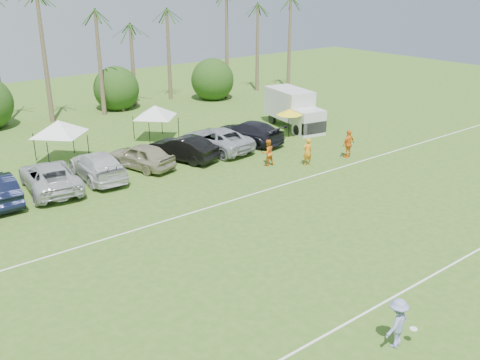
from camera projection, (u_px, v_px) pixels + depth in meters
ground at (436, 321)px, 20.17m from camera, size 120.00×120.00×0.00m
field_lines at (291, 243)px, 26.06m from camera, size 80.00×12.10×0.01m
palm_tree_4 at (3, 38)px, 43.15m from camera, size 2.40×2.40×8.90m
palm_tree_5 at (51, 25)px, 45.14m from camera, size 2.40×2.40×9.90m
palm_tree_6 at (95, 12)px, 47.14m from camera, size 2.40×2.40×10.90m
palm_tree_7 at (135, 1)px, 49.14m from camera, size 2.40×2.40×11.90m
palm_tree_8 at (182, 27)px, 52.94m from camera, size 2.40×2.40×8.90m
palm_tree_9 at (222, 16)px, 55.51m from camera, size 2.40×2.40×9.90m
palm_tree_10 at (259, 5)px, 58.08m from camera, size 2.40×2.40×10.90m
bush_tree_2 at (117, 91)px, 51.67m from camera, size 4.00×4.00×4.00m
bush_tree_3 at (203, 79)px, 57.43m from camera, size 4.00×4.00×4.00m
sideline_player_a at (307, 152)px, 36.52m from camera, size 0.77×0.57×1.92m
sideline_player_b at (268, 153)px, 36.48m from camera, size 0.97×0.81×1.83m
sideline_player_c at (348, 144)px, 38.04m from camera, size 1.21×0.56×2.01m
box_truck at (294, 108)px, 45.34m from camera, size 3.43×6.52×3.20m
canopy_tent_left at (58, 120)px, 36.46m from camera, size 4.30×4.30×3.49m
canopy_tent_right at (155, 105)px, 41.53m from camera, size 4.01×4.01×3.25m
market_umbrella at (289, 112)px, 42.63m from camera, size 2.05×2.05×2.28m
frisbee_player at (397, 323)px, 18.51m from camera, size 1.33×0.89×1.88m
parked_car_2 at (50, 177)px, 32.27m from camera, size 3.59×6.47×1.71m
parked_car_3 at (98, 166)px, 34.16m from camera, size 2.85×6.07×1.71m
parked_car_4 at (141, 156)px, 35.99m from camera, size 3.38×5.40×1.71m
parked_car_5 at (183, 148)px, 37.61m from camera, size 3.43×5.51×1.71m
parked_car_6 at (216, 139)px, 39.65m from camera, size 3.49×6.44×1.71m
parked_car_7 at (249, 132)px, 41.49m from camera, size 3.57×6.27×1.71m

